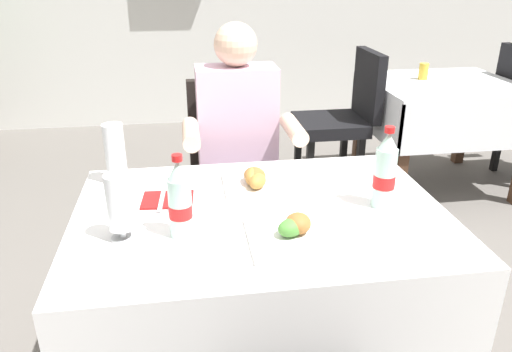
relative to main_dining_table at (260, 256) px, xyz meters
name	(u,v)px	position (x,y,z in m)	size (l,w,h in m)	color
main_dining_table	(260,256)	(0.00, 0.00, 0.00)	(1.20, 0.85, 0.75)	white
chair_far_diner_seat	(234,170)	(0.00, 0.82, -0.03)	(0.44, 0.50, 0.97)	black
seated_diner_far	(239,148)	(0.01, 0.71, 0.13)	(0.50, 0.46, 1.26)	#282D42
plate_near_camera	(293,232)	(0.07, -0.19, 0.19)	(0.25, 0.25, 0.07)	white
plate_far_diner	(255,180)	(0.01, 0.18, 0.20)	(0.23, 0.23, 0.07)	white
beer_glass_left	(119,205)	(-0.42, -0.11, 0.28)	(0.07, 0.07, 0.20)	white
beer_glass_middle	(115,153)	(-0.48, 0.31, 0.28)	(0.07, 0.07, 0.22)	white
cola_bottle_primary	(180,201)	(-0.25, -0.12, 0.28)	(0.07, 0.07, 0.25)	silver
cola_bottle_secondary	(385,172)	(0.40, -0.02, 0.29)	(0.07, 0.07, 0.27)	silver
napkin_cutlery_set	(168,199)	(-0.30, 0.12, 0.18)	(0.18, 0.19, 0.01)	maroon
background_dining_table	(441,108)	(1.52, 1.66, -0.01)	(0.97, 0.87, 0.75)	white
background_chair_left	(343,115)	(0.83, 1.66, -0.03)	(0.50, 0.44, 0.97)	black
background_table_tumbler	(423,71)	(1.41, 1.76, 0.23)	(0.06, 0.06, 0.11)	gold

